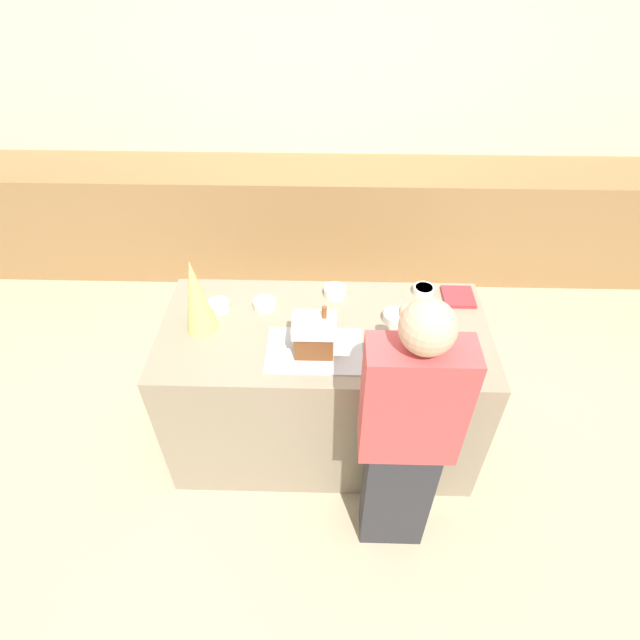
{
  "coord_description": "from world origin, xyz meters",
  "views": [
    {
      "loc": [
        0.03,
        -1.88,
        2.66
      ],
      "look_at": [
        -0.02,
        0.0,
        0.98
      ],
      "focal_mm": 28.0,
      "sensor_mm": 36.0,
      "label": 1
    }
  ],
  "objects_px": {
    "candy_bowl_far_right": "(424,290)",
    "candy_bowl_center_rear": "(335,291)",
    "candy_bowl_front_corner": "(219,305)",
    "cookbook": "(458,297)",
    "candy_bowl_near_tray_left": "(395,317)",
    "baking_tray": "(314,350)",
    "candy_bowl_behind_tray": "(265,304)",
    "gingerbread_house": "(314,335)",
    "person": "(406,439)",
    "decorative_tree": "(196,296)"
  },
  "relations": [
    {
      "from": "candy_bowl_near_tray_left",
      "to": "cookbook",
      "type": "xyz_separation_m",
      "value": [
        0.36,
        0.19,
        -0.02
      ]
    },
    {
      "from": "candy_bowl_near_tray_left",
      "to": "candy_bowl_far_right",
      "type": "height_order",
      "value": "candy_bowl_near_tray_left"
    },
    {
      "from": "baking_tray",
      "to": "candy_bowl_front_corner",
      "type": "distance_m",
      "value": 0.6
    },
    {
      "from": "candy_bowl_center_rear",
      "to": "cookbook",
      "type": "distance_m",
      "value": 0.68
    },
    {
      "from": "candy_bowl_front_corner",
      "to": "decorative_tree",
      "type": "bearing_deg",
      "value": -111.51
    },
    {
      "from": "candy_bowl_center_rear",
      "to": "person",
      "type": "relative_size",
      "value": 0.08
    },
    {
      "from": "person",
      "to": "baking_tray",
      "type": "bearing_deg",
      "value": 134.01
    },
    {
      "from": "baking_tray",
      "to": "candy_bowl_behind_tray",
      "type": "height_order",
      "value": "candy_bowl_behind_tray"
    },
    {
      "from": "gingerbread_house",
      "to": "person",
      "type": "height_order",
      "value": "person"
    },
    {
      "from": "decorative_tree",
      "to": "candy_bowl_far_right",
      "type": "distance_m",
      "value": 1.23
    },
    {
      "from": "decorative_tree",
      "to": "person",
      "type": "relative_size",
      "value": 0.26
    },
    {
      "from": "candy_bowl_near_tray_left",
      "to": "candy_bowl_behind_tray",
      "type": "distance_m",
      "value": 0.7
    },
    {
      "from": "candy_bowl_center_rear",
      "to": "candy_bowl_behind_tray",
      "type": "bearing_deg",
      "value": -163.65
    },
    {
      "from": "gingerbread_house",
      "to": "candy_bowl_near_tray_left",
      "type": "bearing_deg",
      "value": 29.79
    },
    {
      "from": "decorative_tree",
      "to": "candy_bowl_front_corner",
      "type": "distance_m",
      "value": 0.24
    },
    {
      "from": "candy_bowl_behind_tray",
      "to": "candy_bowl_far_right",
      "type": "xyz_separation_m",
      "value": [
        0.87,
        0.14,
        0.0
      ]
    },
    {
      "from": "candy_bowl_front_corner",
      "to": "person",
      "type": "height_order",
      "value": "person"
    },
    {
      "from": "candy_bowl_far_right",
      "to": "decorative_tree",
      "type": "bearing_deg",
      "value": -165.08
    },
    {
      "from": "candy_bowl_near_tray_left",
      "to": "candy_bowl_center_rear",
      "type": "xyz_separation_m",
      "value": [
        -0.31,
        0.2,
        0.0
      ]
    },
    {
      "from": "baking_tray",
      "to": "person",
      "type": "relative_size",
      "value": 0.3
    },
    {
      "from": "baking_tray",
      "to": "gingerbread_house",
      "type": "bearing_deg",
      "value": 27.07
    },
    {
      "from": "decorative_tree",
      "to": "candy_bowl_front_corner",
      "type": "height_order",
      "value": "decorative_tree"
    },
    {
      "from": "candy_bowl_front_corner",
      "to": "candy_bowl_behind_tray",
      "type": "relative_size",
      "value": 0.94
    },
    {
      "from": "candy_bowl_front_corner",
      "to": "person",
      "type": "bearing_deg",
      "value": -38.12
    },
    {
      "from": "gingerbread_house",
      "to": "cookbook",
      "type": "relative_size",
      "value": 1.42
    },
    {
      "from": "candy_bowl_near_tray_left",
      "to": "cookbook",
      "type": "height_order",
      "value": "candy_bowl_near_tray_left"
    },
    {
      "from": "candy_bowl_front_corner",
      "to": "candy_bowl_behind_tray",
      "type": "height_order",
      "value": "candy_bowl_front_corner"
    },
    {
      "from": "baking_tray",
      "to": "candy_bowl_far_right",
      "type": "relative_size",
      "value": 4.03
    },
    {
      "from": "gingerbread_house",
      "to": "candy_bowl_behind_tray",
      "type": "height_order",
      "value": "gingerbread_house"
    },
    {
      "from": "decorative_tree",
      "to": "person",
      "type": "distance_m",
      "value": 1.19
    },
    {
      "from": "candy_bowl_front_corner",
      "to": "cookbook",
      "type": "height_order",
      "value": "candy_bowl_front_corner"
    },
    {
      "from": "candy_bowl_far_right",
      "to": "candy_bowl_center_rear",
      "type": "bearing_deg",
      "value": -176.33
    },
    {
      "from": "candy_bowl_front_corner",
      "to": "person",
      "type": "xyz_separation_m",
      "value": [
        0.94,
        -0.73,
        -0.12
      ]
    },
    {
      "from": "gingerbread_house",
      "to": "decorative_tree",
      "type": "relative_size",
      "value": 0.61
    },
    {
      "from": "baking_tray",
      "to": "candy_bowl_center_rear",
      "type": "xyz_separation_m",
      "value": [
        0.1,
        0.44,
        0.02
      ]
    },
    {
      "from": "gingerbread_house",
      "to": "candy_bowl_center_rear",
      "type": "distance_m",
      "value": 0.45
    },
    {
      "from": "candy_bowl_front_corner",
      "to": "cookbook",
      "type": "distance_m",
      "value": 1.3
    },
    {
      "from": "gingerbread_house",
      "to": "candy_bowl_far_right",
      "type": "height_order",
      "value": "gingerbread_house"
    },
    {
      "from": "baking_tray",
      "to": "candy_bowl_far_right",
      "type": "xyz_separation_m",
      "value": [
        0.59,
        0.47,
        0.02
      ]
    },
    {
      "from": "candy_bowl_far_right",
      "to": "baking_tray",
      "type": "bearing_deg",
      "value": -141.68
    },
    {
      "from": "candy_bowl_center_rear",
      "to": "cookbook",
      "type": "bearing_deg",
      "value": -0.55
    },
    {
      "from": "decorative_tree",
      "to": "candy_bowl_behind_tray",
      "type": "xyz_separation_m",
      "value": [
        0.3,
        0.17,
        -0.18
      ]
    },
    {
      "from": "gingerbread_house",
      "to": "candy_bowl_center_rear",
      "type": "relative_size",
      "value": 2.08
    },
    {
      "from": "person",
      "to": "decorative_tree",
      "type": "bearing_deg",
      "value": 149.58
    },
    {
      "from": "cookbook",
      "to": "candy_bowl_front_corner",
      "type": "bearing_deg",
      "value": -174.56
    },
    {
      "from": "candy_bowl_near_tray_left",
      "to": "person",
      "type": "height_order",
      "value": "person"
    },
    {
      "from": "person",
      "to": "candy_bowl_center_rear",
      "type": "bearing_deg",
      "value": 110.05
    },
    {
      "from": "baking_tray",
      "to": "candy_bowl_near_tray_left",
      "type": "height_order",
      "value": "candy_bowl_near_tray_left"
    },
    {
      "from": "baking_tray",
      "to": "candy_bowl_behind_tray",
      "type": "xyz_separation_m",
      "value": [
        -0.28,
        0.32,
        0.02
      ]
    },
    {
      "from": "baking_tray",
      "to": "cookbook",
      "type": "distance_m",
      "value": 0.89
    }
  ]
}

